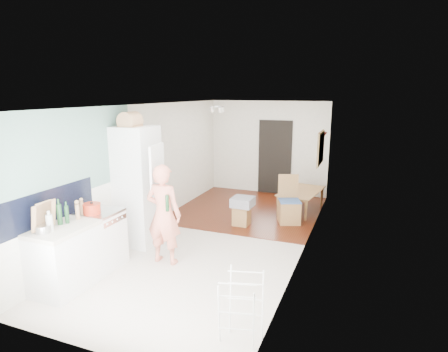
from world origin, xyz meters
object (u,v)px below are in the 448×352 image
Objects in this scene: person at (163,206)px; drying_rack at (241,309)px; dining_chair at (290,200)px; stool at (242,216)px; dining_table at (302,202)px.

person reaches higher than drying_rack.
dining_chair reaches higher than stool.
person is 2.43× the size of drying_rack.
person is 1.63× the size of dining_table.
drying_rack is at bearing -169.58° from dining_table.
dining_table is at bearing 54.49° from stool.
person reaches higher than dining_chair.
person reaches higher than dining_table.
person is at bearing -142.36° from dining_chair.
dining_chair is 2.42× the size of stool.
dining_table is 4.96m from drying_rack.
drying_rack is (1.20, -3.54, 0.19)m from stool.
person is at bearing 126.28° from drying_rack.
stool is (-1.01, -1.41, 0.00)m from dining_table.
drying_rack is at bearing -71.28° from stool.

